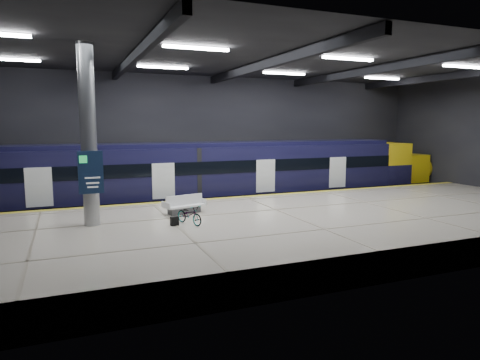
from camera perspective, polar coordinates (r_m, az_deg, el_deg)
ground at (r=20.86m, az=3.54°, el=-6.39°), size 30.00×30.00×0.00m
room_shell at (r=20.28m, az=3.66°, el=9.50°), size 30.10×16.10×8.05m
platform at (r=18.58m, az=6.92°, el=-6.42°), size 30.00×11.00×1.10m
safety_strip at (r=23.10m, az=0.59°, el=-2.23°), size 30.00×0.40×0.01m
rails at (r=25.79m, az=-1.79°, el=-3.52°), size 30.00×1.52×0.16m
train at (r=25.74m, az=-0.35°, el=0.91°), size 29.40×2.84×3.79m
bench at (r=18.96m, az=-7.44°, el=-3.56°), size 1.98×1.20×0.81m
bicycle at (r=16.86m, az=-6.75°, el=-4.61°), size 1.03×1.53×0.76m
pannier_bag at (r=16.76m, az=-8.73°, el=-5.43°), size 0.33×0.23×0.35m
info_column at (r=17.23m, az=-19.53°, el=5.28°), size 0.90×0.78×6.90m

